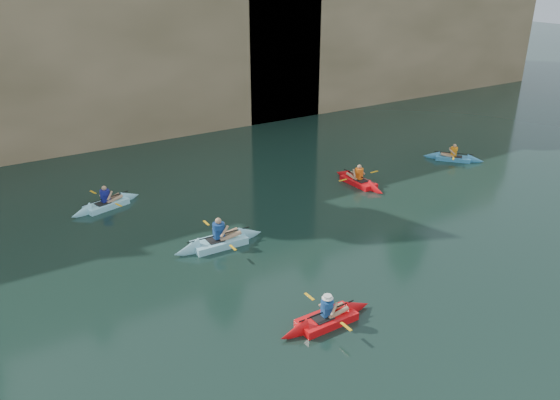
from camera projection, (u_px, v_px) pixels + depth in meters
cliff at (53, 19)px, 33.35m from camera, size 70.00×16.00×12.00m
cliff_slab_center at (122, 34)px, 28.66m from camera, size 24.00×2.40×11.40m
cliff_slab_east at (403, 28)px, 38.59m from camera, size 26.00×2.40×9.84m
sea_cave_center at (15, 129)px, 26.92m from camera, size 3.50×1.00×3.20m
sea_cave_east at (261, 85)px, 33.39m from camera, size 5.00×1.00×4.50m
main_kayaker at (327, 319)px, 15.06m from camera, size 3.04×2.09×1.12m
kayaker_ltblue_near at (219, 242)px, 19.17m from camera, size 3.39×2.61×1.34m
kayaker_red_far at (359, 181)px, 24.52m from camera, size 2.28×3.15×1.15m
kayaker_ltblue_mid at (106, 204)px, 22.18m from camera, size 3.17×2.26×1.18m
kayaker_blue_east at (453, 158)px, 27.49m from camera, size 2.41×2.66×1.05m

